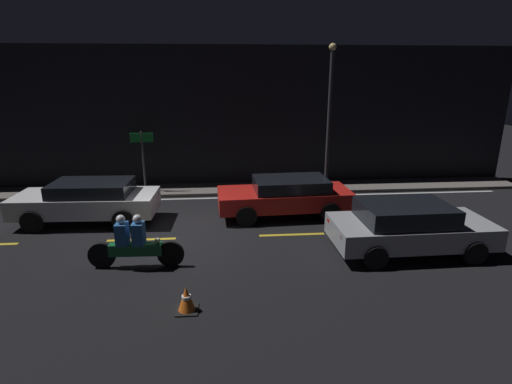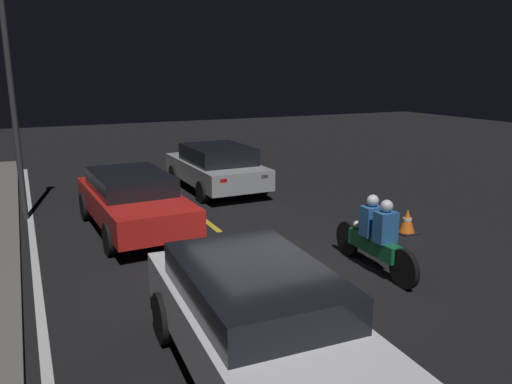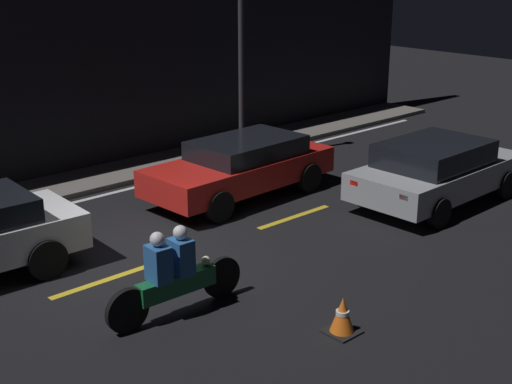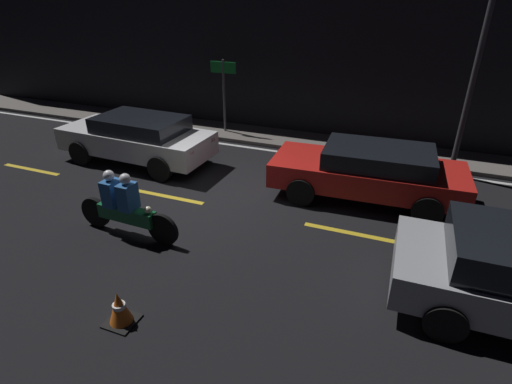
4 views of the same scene
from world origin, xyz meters
TOP-DOWN VIEW (x-y plane):
  - ground_plane at (0.00, 0.00)m, footprint 56.00×56.00m
  - raised_curb at (0.00, 4.95)m, footprint 28.00×1.62m
  - building_front at (0.00, 5.91)m, footprint 28.00×0.30m
  - lane_dash_b at (-5.50, 0.00)m, footprint 2.00×0.14m
  - lane_dash_c at (-1.00, 0.00)m, footprint 2.00×0.14m
  - lane_dash_d at (3.50, 0.00)m, footprint 2.00×0.14m
  - lane_solid_kerb at (0.00, 3.89)m, footprint 25.20×0.14m
  - sedan_white at (-2.95, 1.61)m, footprint 4.53×1.99m
  - taxi_red at (3.56, 1.72)m, footprint 4.53×2.05m
  - motorcycle at (-0.83, -1.74)m, footprint 2.39×0.38m
  - traffic_cone_near at (0.65, -3.81)m, footprint 0.46×0.46m
  - shop_sign at (-1.73, 4.87)m, footprint 0.90×0.08m
  - street_lamp at (5.54, 3.99)m, footprint 0.28×0.28m

SIDE VIEW (x-z plane):
  - ground_plane at x=0.00m, z-range 0.00..0.00m
  - lane_solid_kerb at x=0.00m, z-range 0.00..0.01m
  - lane_dash_b at x=-5.50m, z-range 0.00..0.01m
  - lane_dash_c at x=-1.00m, z-range 0.00..0.01m
  - lane_dash_d at x=3.50m, z-range 0.00..0.01m
  - raised_curb at x=0.00m, z-range 0.00..0.12m
  - traffic_cone_near at x=0.65m, z-range -0.01..0.55m
  - motorcycle at x=-0.83m, z-range -0.05..1.36m
  - taxi_red at x=3.56m, z-range 0.07..1.38m
  - sedan_white at x=-2.95m, z-range 0.07..1.45m
  - shop_sign at x=-1.73m, z-range 0.61..3.01m
  - building_front at x=0.00m, z-range 0.00..5.81m
  - street_lamp at x=5.54m, z-range 0.36..6.12m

